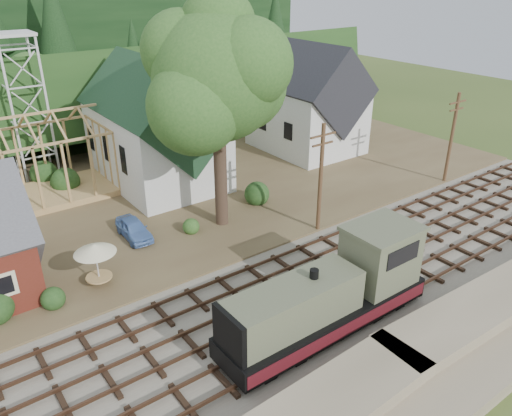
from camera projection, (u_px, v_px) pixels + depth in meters
ground at (289, 302)px, 28.18m from camera, size 140.00×140.00×0.00m
embankment at (412, 396)px, 22.02m from camera, size 64.00×5.00×1.60m
railroad_bed at (289, 301)px, 28.14m from camera, size 64.00×11.00×0.16m
village_flat at (149, 195)px, 41.15m from camera, size 64.00×26.00×0.30m
hillside at (60, 129)px, 58.61m from camera, size 70.00×28.96×12.74m
ridge at (25, 102)px, 70.20m from camera, size 80.00×20.00×12.00m
church at (157, 127)px, 41.26m from camera, size 8.40×15.17×13.00m
farmhouse at (307, 104)px, 49.46m from camera, size 8.40×10.80×10.60m
timber_frame at (54, 161)px, 39.49m from camera, size 8.20×6.20×6.99m
lattice_tower at (17, 63)px, 40.90m from camera, size 3.20×3.20×12.12m
big_tree at (219, 85)px, 32.20m from camera, size 10.90×8.40×14.70m
telegraph_pole_near at (321, 177)px, 33.85m from camera, size 2.20×0.28×8.00m
telegraph_pole_far at (452, 137)px, 41.87m from camera, size 2.20×0.28×8.00m
locomotive at (334, 294)px, 25.28m from camera, size 11.99×3.00×4.79m
car_blue at (134, 229)px, 34.11m from camera, size 1.69×3.92×1.32m
car_red at (315, 141)px, 51.67m from camera, size 4.37×2.19×1.19m
patio_set at (95, 250)px, 28.33m from camera, size 2.40×2.40×2.67m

